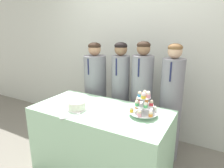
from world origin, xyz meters
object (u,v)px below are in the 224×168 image
(cake_knife, at_px, (69,118))
(cupcake_stand, at_px, (144,104))
(student_2, at_px, (141,101))
(student_3, at_px, (170,107))
(round_cake, at_px, (77,105))
(student_0, at_px, (96,95))
(student_1, at_px, (120,97))

(cake_knife, height_order, cupcake_stand, cupcake_stand)
(student_2, relative_size, student_3, 1.01)
(round_cake, relative_size, cake_knife, 0.98)
(cake_knife, xyz_separation_m, student_2, (0.37, 0.97, -0.08))
(cake_knife, distance_m, student_0, 1.04)
(student_0, height_order, student_3, student_3)
(cupcake_stand, height_order, student_2, student_2)
(student_0, xyz_separation_m, student_2, (0.72, -0.00, 0.03))
(student_1, distance_m, student_3, 0.68)
(cake_knife, bearing_deg, student_0, 65.64)
(round_cake, height_order, cake_knife, round_cake)
(round_cake, relative_size, student_3, 0.14)
(student_1, height_order, student_2, student_2)
(cupcake_stand, distance_m, student_1, 0.81)
(cupcake_stand, bearing_deg, cake_knife, -146.40)
(student_2, xyz_separation_m, student_3, (0.38, -0.00, -0.00))
(round_cake, height_order, student_0, student_0)
(round_cake, xyz_separation_m, student_1, (0.13, 0.77, -0.13))
(cupcake_stand, distance_m, student_2, 0.65)
(student_0, bearing_deg, student_1, -0.00)
(student_3, bearing_deg, student_0, 180.00)
(round_cake, distance_m, cake_knife, 0.22)
(student_2, bearing_deg, student_3, -0.00)
(cupcake_stand, height_order, student_1, student_1)
(round_cake, height_order, student_1, student_1)
(round_cake, bearing_deg, student_3, 43.49)
(student_1, bearing_deg, cupcake_stand, -46.11)
(round_cake, bearing_deg, cake_knife, -72.43)
(cake_knife, distance_m, student_2, 1.05)
(student_3, bearing_deg, round_cake, -136.51)
(student_0, distance_m, student_1, 0.41)
(cake_knife, relative_size, student_3, 0.14)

